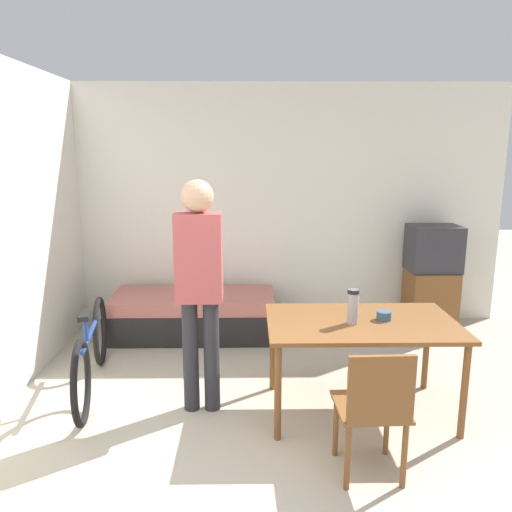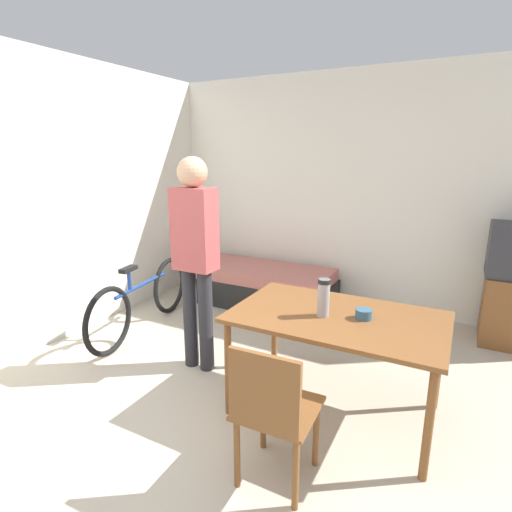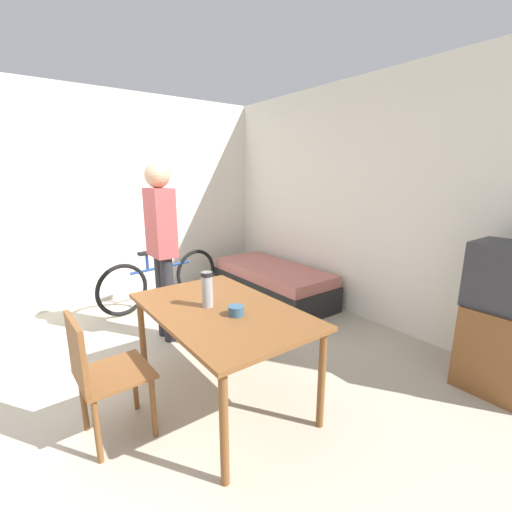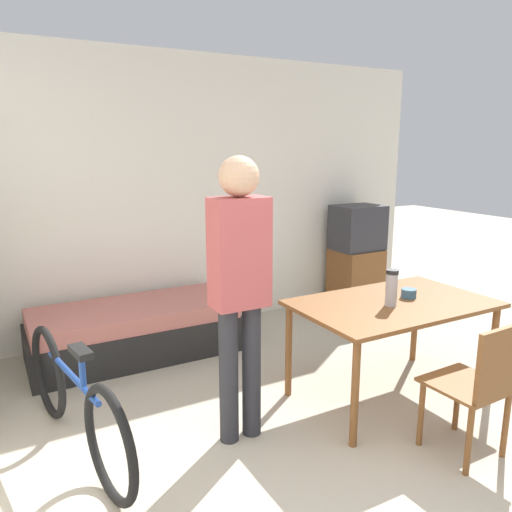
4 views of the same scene
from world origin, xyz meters
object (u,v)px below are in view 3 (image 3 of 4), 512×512
tv (505,320)px  bicycle (162,279)px  daybed (272,283)px  dining_table (221,318)px  mate_bowl (236,311)px  thermos_flask (207,288)px  person_standing (161,239)px  wooden_chair (99,371)px

tv → bicycle: (-3.33, -1.41, -0.25)m
daybed → dining_table: size_ratio=1.27×
mate_bowl → thermos_flask: bearing=-162.6°
daybed → mate_bowl: (1.61, -1.64, 0.54)m
bicycle → person_standing: person_standing is taller
mate_bowl → wooden_chair: bearing=-107.5°
bicycle → tv: bearing=23.0°
wooden_chair → daybed: bearing=118.6°
wooden_chair → thermos_flask: 0.85m
daybed → person_standing: (0.23, -1.60, 0.82)m
wooden_chair → mate_bowl: size_ratio=7.90×
person_standing → thermos_flask: person_standing is taller
person_standing → daybed: bearing=98.3°
bicycle → mate_bowl: bearing=-9.0°
tv → bicycle: 3.63m
dining_table → bicycle: bearing=169.8°
bicycle → mate_bowl: (2.32, -0.37, 0.43)m
bicycle → mate_bowl: size_ratio=15.65×
tv → person_standing: person_standing is taller
dining_table → wooden_chair: bearing=-96.6°
thermos_flask → mate_bowl: size_ratio=2.39×
dining_table → thermos_flask: 0.24m
wooden_chair → person_standing: (-1.11, 0.87, 0.56)m
dining_table → thermos_flask: thermos_flask is taller
tv → dining_table: (-1.18, -1.80, 0.08)m
person_standing → thermos_flask: bearing=-5.8°
daybed → bicycle: 1.46m
thermos_flask → dining_table: bearing=35.2°
wooden_chair → bicycle: (-2.05, 1.21, -0.16)m
bicycle → person_standing: bearing=-19.4°
wooden_chair → mate_bowl: 0.92m
bicycle → person_standing: 1.23m
daybed → bicycle: bearing=-119.2°
dining_table → person_standing: 1.27m
wooden_chair → tv: bearing=64.0°
mate_bowl → dining_table: bearing=-173.2°
tv → bicycle: bearing=-157.0°
tv → thermos_flask: size_ratio=4.52×
daybed → wooden_chair: size_ratio=2.08×
daybed → person_standing: size_ratio=1.00×
daybed → dining_table: dining_table is taller
wooden_chair → person_standing: person_standing is taller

